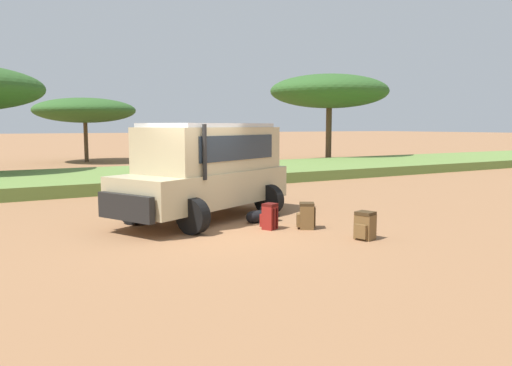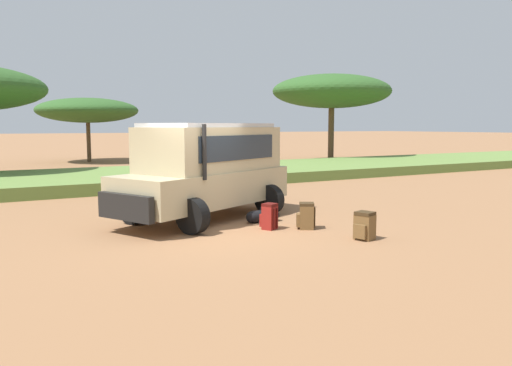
{
  "view_description": "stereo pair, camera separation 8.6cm",
  "coord_description": "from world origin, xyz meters",
  "px_view_note": "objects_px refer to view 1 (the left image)",
  "views": [
    {
      "loc": [
        -4.7,
        -10.04,
        2.38
      ],
      "look_at": [
        1.26,
        0.35,
        1.0
      ],
      "focal_mm": 35.0,
      "sensor_mm": 36.0,
      "label": 1
    },
    {
      "loc": [
        -4.63,
        -10.08,
        2.38
      ],
      "look_at": [
        1.26,
        0.35,
        1.0
      ],
      "focal_mm": 35.0,
      "sensor_mm": 36.0,
      "label": 2
    }
  ],
  "objects_px": {
    "duffel_bag_low_black_case": "(263,216)",
    "backpack_cluster_center": "(306,216)",
    "backpack_beside_front_wheel": "(270,217)",
    "acacia_tree_centre_back": "(85,110)",
    "safari_vehicle": "(207,168)",
    "backpack_near_rear_wheel": "(365,226)",
    "acacia_tree_right_mid": "(329,92)"
  },
  "relations": [
    {
      "from": "safari_vehicle",
      "to": "acacia_tree_right_mid",
      "type": "bearing_deg",
      "value": 43.6
    },
    {
      "from": "backpack_cluster_center",
      "to": "backpack_near_rear_wheel",
      "type": "bearing_deg",
      "value": -74.32
    },
    {
      "from": "backpack_cluster_center",
      "to": "backpack_beside_front_wheel",
      "type": "bearing_deg",
      "value": 153.94
    },
    {
      "from": "safari_vehicle",
      "to": "backpack_cluster_center",
      "type": "xyz_separation_m",
      "value": [
        1.45,
        -2.33,
        -1.0
      ]
    },
    {
      "from": "safari_vehicle",
      "to": "acacia_tree_right_mid",
      "type": "xyz_separation_m",
      "value": [
        15.44,
        14.7,
        3.31
      ]
    },
    {
      "from": "backpack_cluster_center",
      "to": "backpack_near_rear_wheel",
      "type": "distance_m",
      "value": 1.57
    },
    {
      "from": "safari_vehicle",
      "to": "backpack_near_rear_wheel",
      "type": "relative_size",
      "value": 9.08
    },
    {
      "from": "safari_vehicle",
      "to": "backpack_cluster_center",
      "type": "distance_m",
      "value": 2.92
    },
    {
      "from": "backpack_beside_front_wheel",
      "to": "duffel_bag_low_black_case",
      "type": "height_order",
      "value": "backpack_beside_front_wheel"
    },
    {
      "from": "backpack_cluster_center",
      "to": "safari_vehicle",
      "type": "bearing_deg",
      "value": 121.81
    },
    {
      "from": "safari_vehicle",
      "to": "acacia_tree_centre_back",
      "type": "xyz_separation_m",
      "value": [
        1.44,
        22.49,
        2.08
      ]
    },
    {
      "from": "backpack_beside_front_wheel",
      "to": "acacia_tree_centre_back",
      "type": "relative_size",
      "value": 0.09
    },
    {
      "from": "duffel_bag_low_black_case",
      "to": "acacia_tree_centre_back",
      "type": "height_order",
      "value": "acacia_tree_centre_back"
    },
    {
      "from": "backpack_cluster_center",
      "to": "duffel_bag_low_black_case",
      "type": "relative_size",
      "value": 0.67
    },
    {
      "from": "backpack_cluster_center",
      "to": "acacia_tree_right_mid",
      "type": "xyz_separation_m",
      "value": [
        13.99,
        17.03,
        4.31
      ]
    },
    {
      "from": "backpack_beside_front_wheel",
      "to": "acacia_tree_right_mid",
      "type": "height_order",
      "value": "acacia_tree_right_mid"
    },
    {
      "from": "acacia_tree_centre_back",
      "to": "acacia_tree_right_mid",
      "type": "xyz_separation_m",
      "value": [
        13.99,
        -7.8,
        1.23
      ]
    },
    {
      "from": "acacia_tree_right_mid",
      "to": "backpack_cluster_center",
      "type": "bearing_deg",
      "value": -129.4
    },
    {
      "from": "backpack_beside_front_wheel",
      "to": "backpack_near_rear_wheel",
      "type": "height_order",
      "value": "backpack_beside_front_wheel"
    },
    {
      "from": "acacia_tree_right_mid",
      "to": "duffel_bag_low_black_case",
      "type": "bearing_deg",
      "value": -132.39
    },
    {
      "from": "acacia_tree_centre_back",
      "to": "acacia_tree_right_mid",
      "type": "bearing_deg",
      "value": -29.13
    },
    {
      "from": "backpack_near_rear_wheel",
      "to": "acacia_tree_right_mid",
      "type": "distance_m",
      "value": 23.38
    },
    {
      "from": "acacia_tree_centre_back",
      "to": "backpack_near_rear_wheel",
      "type": "bearing_deg",
      "value": -89.07
    },
    {
      "from": "backpack_beside_front_wheel",
      "to": "acacia_tree_centre_back",
      "type": "height_order",
      "value": "acacia_tree_centre_back"
    },
    {
      "from": "duffel_bag_low_black_case",
      "to": "backpack_cluster_center",
      "type": "bearing_deg",
      "value": -68.6
    },
    {
      "from": "duffel_bag_low_black_case",
      "to": "acacia_tree_right_mid",
      "type": "relative_size",
      "value": 0.12
    },
    {
      "from": "duffel_bag_low_black_case",
      "to": "acacia_tree_centre_back",
      "type": "xyz_separation_m",
      "value": [
        0.46,
        23.64,
        3.22
      ]
    },
    {
      "from": "backpack_beside_front_wheel",
      "to": "backpack_cluster_center",
      "type": "height_order",
      "value": "backpack_cluster_center"
    },
    {
      "from": "backpack_near_rear_wheel",
      "to": "backpack_beside_front_wheel",
      "type": "bearing_deg",
      "value": 122.29
    },
    {
      "from": "acacia_tree_centre_back",
      "to": "acacia_tree_right_mid",
      "type": "distance_m",
      "value": 16.07
    },
    {
      "from": "safari_vehicle",
      "to": "backpack_near_rear_wheel",
      "type": "distance_m",
      "value": 4.39
    },
    {
      "from": "backpack_beside_front_wheel",
      "to": "acacia_tree_centre_back",
      "type": "bearing_deg",
      "value": 88.21
    }
  ]
}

